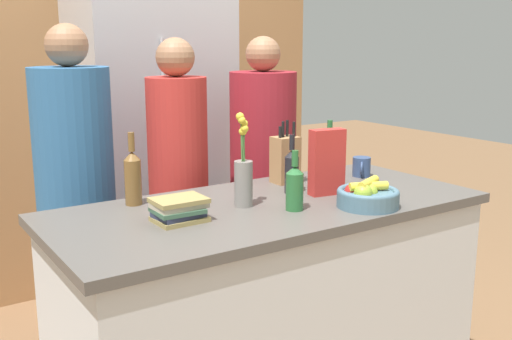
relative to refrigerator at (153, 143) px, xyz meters
name	(u,v)px	position (x,y,z in m)	size (l,w,h in m)	color
kitchen_island	(269,308)	(-0.12, -1.41, -0.50)	(1.78, 0.79, 0.92)	silver
back_wall_wood	(111,84)	(-0.12, 0.36, 0.34)	(2.98, 0.12, 2.60)	#AD7A4C
refrigerator	(153,143)	(0.00, 0.00, 0.00)	(0.87, 0.62, 1.92)	#B7B7BC
fruit_bowl	(367,196)	(0.17, -1.67, 0.01)	(0.25, 0.25, 0.11)	slate
knife_block	(285,159)	(0.15, -1.15, 0.08)	(0.11, 0.10, 0.29)	#A87A4C
flower_vase	(243,176)	(-0.23, -1.39, 0.09)	(0.07, 0.07, 0.38)	gray
cereal_box	(327,162)	(0.17, -1.43, 0.11)	(0.16, 0.08, 0.28)	red
coffee_mug	(362,167)	(0.53, -1.25, 0.01)	(0.10, 0.11, 0.09)	#334770
book_stack	(179,210)	(-0.54, -1.43, 0.01)	(0.19, 0.15, 0.09)	#99844C
bottle_oil	(329,158)	(0.32, -1.26, 0.08)	(0.06, 0.06, 0.29)	#286633
bottle_vinegar	(295,187)	(-0.10, -1.55, 0.06)	(0.07, 0.07, 0.24)	#286633
bottle_wine	(133,176)	(-0.59, -1.12, 0.08)	(0.07, 0.07, 0.29)	brown
bottle_water	(292,170)	(0.06, -1.33, 0.07)	(0.06, 0.06, 0.26)	black
person_at_sink	(76,183)	(-0.66, -0.61, -0.04)	(0.36, 0.36, 1.65)	#383842
person_in_blue	(179,180)	(-0.20, -0.74, -0.06)	(0.29, 0.29, 1.59)	#383842
person_in_red_tee	(263,167)	(0.34, -0.68, -0.07)	(0.36, 0.36, 1.60)	#383842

